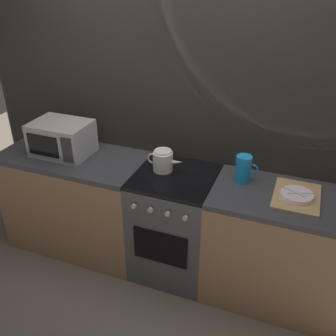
{
  "coord_description": "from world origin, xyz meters",
  "views": [
    {
      "loc": [
        0.83,
        -2.26,
        2.3
      ],
      "look_at": [
        -0.06,
        0.0,
        0.95
      ],
      "focal_mm": 40.23,
      "sensor_mm": 36.0,
      "label": 1
    }
  ],
  "objects": [
    {
      "name": "dish_pile",
      "position": [
        0.86,
        0.01,
        0.92
      ],
      "size": [
        0.3,
        0.4,
        0.06
      ],
      "color": "tan",
      "rests_on": "counter_right"
    },
    {
      "name": "stove_unit",
      "position": [
        -0.0,
        -0.0,
        0.45
      ],
      "size": [
        0.6,
        0.63,
        0.9
      ],
      "color": "#4C4C51",
      "rests_on": "ground_plane"
    },
    {
      "name": "kettle",
      "position": [
        -0.11,
        0.04,
        0.98
      ],
      "size": [
        0.28,
        0.15,
        0.17
      ],
      "color": "white",
      "rests_on": "stove_unit"
    },
    {
      "name": "counter_left",
      "position": [
        -0.9,
        0.0,
        0.45
      ],
      "size": [
        1.2,
        0.6,
        0.9
      ],
      "color": "#997251",
      "rests_on": "ground_plane"
    },
    {
      "name": "ground_plane",
      "position": [
        0.0,
        0.0,
        0.0
      ],
      "size": [
        8.0,
        8.0,
        0.0
      ],
      "primitive_type": "plane",
      "color": "#6B6054"
    },
    {
      "name": "counter_right",
      "position": [
        0.9,
        0.0,
        0.45
      ],
      "size": [
        1.2,
        0.6,
        0.9
      ],
      "color": "#997251",
      "rests_on": "ground_plane"
    },
    {
      "name": "pitcher",
      "position": [
        0.48,
        0.1,
        1.0
      ],
      "size": [
        0.16,
        0.11,
        0.2
      ],
      "color": "#198CD8",
      "rests_on": "counter_right"
    },
    {
      "name": "microwave",
      "position": [
        -0.98,
        0.01,
        1.04
      ],
      "size": [
        0.46,
        0.35,
        0.27
      ],
      "color": "#B2B2B7",
      "rests_on": "counter_left"
    },
    {
      "name": "back_wall",
      "position": [
        0.0,
        0.32,
        1.2
      ],
      "size": [
        3.6,
        0.05,
        2.4
      ],
      "color": "#A39989",
      "rests_on": "ground_plane"
    }
  ]
}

